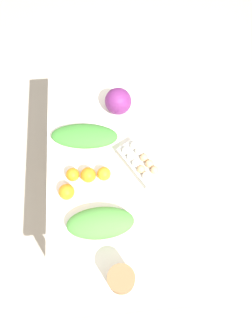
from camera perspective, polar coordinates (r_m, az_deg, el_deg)
ground_plane at (r=2.47m, az=0.00°, el=-7.41°), size 8.00×8.00×0.00m
dining_table at (r=1.86m, az=0.00°, el=-1.52°), size 1.40×0.85×0.75m
cabbage_purple at (r=1.90m, az=-1.38°, el=11.55°), size 0.15×0.15×0.15m
egg_carton at (r=1.74m, az=2.41°, el=0.96°), size 0.29×0.24×0.09m
paper_bag at (r=1.55m, az=-0.82°, el=-18.84°), size 0.12×0.12×0.14m
greens_bunch_chard at (r=1.62m, az=-4.48°, el=-9.52°), size 0.16×0.33×0.09m
greens_bunch_kale at (r=1.84m, az=-7.25°, el=5.55°), size 0.19×0.38×0.07m
orange_0 at (r=1.74m, az=-9.27°, el=-1.13°), size 0.07×0.07×0.07m
orange_1 at (r=1.72m, az=-3.87°, el=-1.00°), size 0.07×0.07×0.07m
orange_2 at (r=1.72m, az=-6.59°, el=-1.21°), size 0.08×0.08×0.08m
orange_3 at (r=1.70m, az=-10.32°, el=-4.10°), size 0.08×0.08×0.08m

